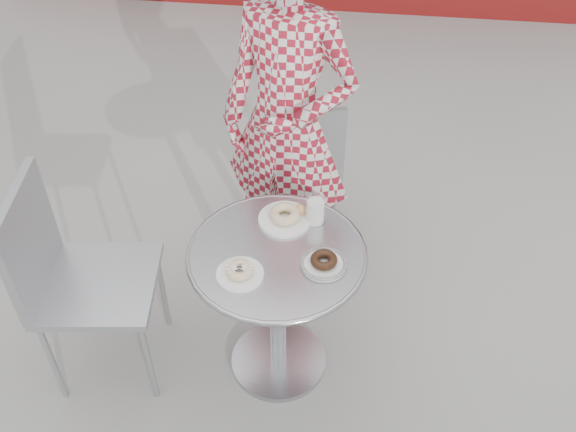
# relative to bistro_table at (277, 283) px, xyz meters

# --- Properties ---
(ground) EXTENTS (60.00, 60.00, 0.00)m
(ground) POSITION_rel_bistro_table_xyz_m (0.05, 0.02, -0.51)
(ground) COLOR #A9A7A1
(ground) RESTS_ON ground
(bistro_table) EXTENTS (0.67, 0.67, 0.68)m
(bistro_table) POSITION_rel_bistro_table_xyz_m (0.00, 0.00, 0.00)
(bistro_table) COLOR #B8B8BD
(bistro_table) RESTS_ON ground
(chair_far) EXTENTS (0.50, 0.51, 0.81)m
(chair_far) POSITION_rel_bistro_table_xyz_m (-0.04, 0.88, -0.26)
(chair_far) COLOR #A4A6AC
(chair_far) RESTS_ON ground
(chair_left) EXTENTS (0.50, 0.50, 0.93)m
(chair_left) POSITION_rel_bistro_table_xyz_m (-0.71, -0.07, -0.23)
(chair_left) COLOR #A4A6AC
(chair_left) RESTS_ON ground
(seated_person) EXTENTS (0.70, 0.57, 1.66)m
(seated_person) POSITION_rel_bistro_table_xyz_m (-0.03, 0.60, 0.32)
(seated_person) COLOR maroon
(seated_person) RESTS_ON ground
(plate_far) EXTENTS (0.20, 0.20, 0.05)m
(plate_far) POSITION_rel_bistro_table_xyz_m (0.01, 0.18, 0.19)
(plate_far) COLOR white
(plate_far) RESTS_ON bistro_table
(plate_near) EXTENTS (0.17, 0.17, 0.04)m
(plate_near) POSITION_rel_bistro_table_xyz_m (-0.11, -0.13, 0.18)
(plate_near) COLOR white
(plate_near) RESTS_ON bistro_table
(plate_checker) EXTENTS (0.17, 0.17, 0.04)m
(plate_checker) POSITION_rel_bistro_table_xyz_m (0.18, -0.04, 0.18)
(plate_checker) COLOR white
(plate_checker) RESTS_ON bistro_table
(milk_cup) EXTENTS (0.07, 0.07, 0.12)m
(milk_cup) POSITION_rel_bistro_table_xyz_m (0.12, 0.19, 0.22)
(milk_cup) COLOR white
(milk_cup) RESTS_ON bistro_table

